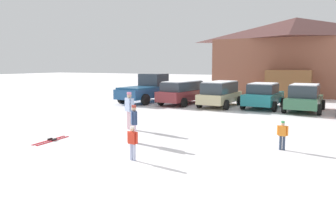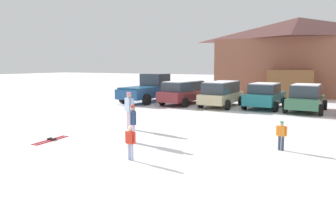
% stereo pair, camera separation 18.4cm
% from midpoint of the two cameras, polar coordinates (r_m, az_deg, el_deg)
% --- Properties ---
extents(ground, '(160.00, 160.00, 0.00)m').
position_cam_midpoint_polar(ground, '(8.99, -12.56, -12.50)').
color(ground, white).
extents(ski_lodge, '(14.70, 10.04, 7.32)m').
position_cam_midpoint_polar(ski_lodge, '(33.96, 21.75, 7.33)').
color(ski_lodge, brown).
rests_on(ski_lodge, ground).
extents(parked_maroon_van, '(2.48, 4.84, 1.70)m').
position_cam_midpoint_polar(parked_maroon_van, '(23.70, 3.02, 1.63)').
color(parked_maroon_van, maroon).
rests_on(parked_maroon_van, ground).
extents(parked_beige_suv, '(2.22, 4.59, 1.73)m').
position_cam_midpoint_polar(parked_beige_suv, '(22.63, 9.51, 1.35)').
color(parked_beige_suv, tan).
rests_on(parked_beige_suv, ground).
extents(parked_teal_hatchback, '(2.37, 4.38, 1.67)m').
position_cam_midpoint_polar(parked_teal_hatchback, '(22.42, 16.75, 0.91)').
color(parked_teal_hatchback, '#1B6F76').
rests_on(parked_teal_hatchback, ground).
extents(parked_green_coupe, '(2.30, 4.43, 1.69)m').
position_cam_midpoint_polar(parked_green_coupe, '(21.72, 23.14, 0.50)').
color(parked_green_coupe, '#376C4C').
rests_on(parked_green_coupe, ground).
extents(pickup_truck, '(2.73, 5.41, 2.15)m').
position_cam_midpoint_polar(pickup_truck, '(25.23, -3.09, 2.09)').
color(pickup_truck, '#224F82').
rests_on(pickup_truck, ground).
extents(skier_child_in_orange_jacket, '(0.37, 0.15, 0.99)m').
position_cam_midpoint_polar(skier_child_in_orange_jacket, '(11.72, 19.57, -5.44)').
color(skier_child_in_orange_jacket, '#303C54').
rests_on(skier_child_in_orange_jacket, ground).
extents(skier_child_in_red_jacket, '(0.39, 0.18, 1.05)m').
position_cam_midpoint_polar(skier_child_in_red_jacket, '(9.97, -6.05, -6.95)').
color(skier_child_in_red_jacket, '#A3ADCB').
rests_on(skier_child_in_red_jacket, ground).
extents(skier_adult_in_blue_parka, '(0.56, 0.40, 1.67)m').
position_cam_midpoint_polar(skier_adult_in_blue_parka, '(14.62, -6.42, -1.28)').
color(skier_adult_in_blue_parka, beige).
rests_on(skier_adult_in_blue_parka, ground).
extents(skier_teen_in_navy_coat, '(0.37, 0.43, 1.41)m').
position_cam_midpoint_polar(skier_teen_in_navy_coat, '(12.11, -5.69, -3.58)').
color(skier_teen_in_navy_coat, '#DDAFCE').
rests_on(skier_teen_in_navy_coat, ground).
extents(pair_of_skis, '(0.36, 1.67, 0.08)m').
position_cam_midpoint_polar(pair_of_skis, '(13.31, -19.34, -6.41)').
color(pair_of_skis, red).
rests_on(pair_of_skis, ground).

